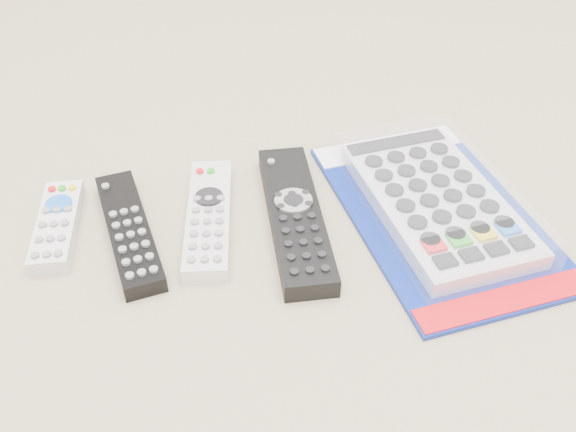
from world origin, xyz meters
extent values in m
plane|color=gray|center=(0.00, 0.00, 0.00)|extent=(5.00, 5.00, 0.00)
cube|color=silver|center=(-0.21, 0.03, 0.01)|extent=(0.06, 0.14, 0.02)
cylinder|color=blue|center=(-0.21, 0.05, 0.02)|extent=(0.03, 0.03, 0.00)
cube|color=black|center=(-0.13, 0.00, 0.01)|extent=(0.07, 0.20, 0.02)
cube|color=silver|center=(-0.04, 0.00, 0.01)|extent=(0.08, 0.19, 0.02)
cylinder|color=black|center=(-0.04, 0.02, 0.02)|extent=(0.04, 0.04, 0.00)
cube|color=black|center=(0.05, -0.02, 0.01)|extent=(0.08, 0.24, 0.02)
cylinder|color=#BBBBBF|center=(0.05, -0.01, 0.02)|extent=(0.05, 0.05, 0.00)
cube|color=navy|center=(0.21, -0.05, 0.00)|extent=(0.22, 0.33, 0.01)
cube|color=white|center=(0.20, 0.09, 0.01)|extent=(0.19, 0.06, 0.00)
cube|color=red|center=(0.22, -0.19, 0.01)|extent=(0.19, 0.04, 0.00)
cube|color=silver|center=(0.21, -0.04, 0.02)|extent=(0.15, 0.26, 0.02)
cube|color=white|center=(0.21, -0.04, 0.02)|extent=(0.17, 0.27, 0.04)
camera|label=1|loc=(-0.08, -0.55, 0.48)|focal=40.00mm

